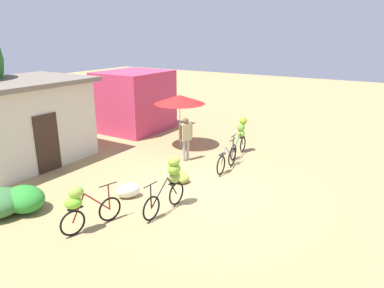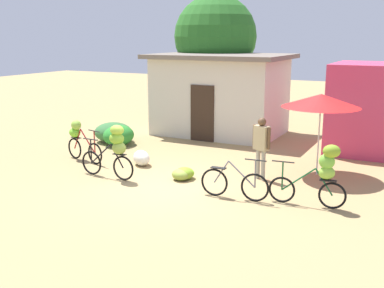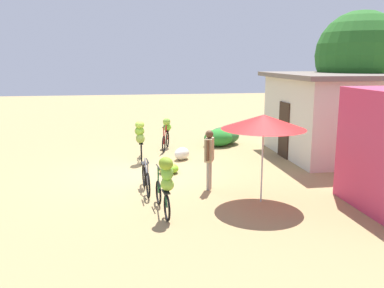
% 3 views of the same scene
% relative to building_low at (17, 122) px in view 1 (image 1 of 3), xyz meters
% --- Properties ---
extents(ground_plane, '(60.00, 60.00, 0.00)m').
position_rel_building_low_xyz_m(ground_plane, '(1.50, -6.69, -1.53)').
color(ground_plane, '#9F8555').
extents(building_low, '(5.03, 3.64, 3.02)m').
position_rel_building_low_xyz_m(building_low, '(0.00, 0.00, 0.00)').
color(building_low, beige).
rests_on(building_low, ground).
extents(shop_pink, '(3.20, 2.80, 2.84)m').
position_rel_building_low_xyz_m(shop_pink, '(5.86, -0.43, -0.11)').
color(shop_pink, '#C3375B').
rests_on(shop_pink, ground).
extents(hedge_bush_front_right, '(0.99, 1.18, 0.70)m').
position_rel_building_low_xyz_m(hedge_bush_front_right, '(-2.26, -3.50, -1.18)').
color(hedge_bush_front_right, '#2A842C').
rests_on(hedge_bush_front_right, ground).
extents(market_umbrella, '(2.06, 2.06, 2.20)m').
position_rel_building_low_xyz_m(market_umbrella, '(4.60, -3.93, 0.50)').
color(market_umbrella, beige).
rests_on(market_umbrella, ground).
extents(bicycle_leftmost, '(1.61, 0.57, 1.22)m').
position_rel_building_low_xyz_m(bicycle_leftmost, '(-2.15, -5.64, -0.82)').
color(bicycle_leftmost, black).
rests_on(bicycle_leftmost, ground).
extents(bicycle_near_pile, '(1.72, 0.37, 1.46)m').
position_rel_building_low_xyz_m(bicycle_near_pile, '(-0.04, -6.75, -0.66)').
color(bicycle_near_pile, black).
rests_on(bicycle_near_pile, ground).
extents(bicycle_center_loaded, '(1.65, 0.18, 0.99)m').
position_rel_building_low_xyz_m(bicycle_center_loaded, '(3.32, -6.73, -1.17)').
color(bicycle_center_loaded, black).
rests_on(bicycle_center_loaded, ground).
extents(bicycle_by_shop, '(1.70, 0.43, 1.43)m').
position_rel_building_low_xyz_m(bicycle_by_shop, '(5.21, -6.38, -0.70)').
color(bicycle_by_shop, black).
rests_on(bicycle_by_shop, ground).
extents(banana_pile_on_ground, '(0.65, 0.72, 0.31)m').
position_rel_building_low_xyz_m(banana_pile_on_ground, '(1.56, -5.95, -1.38)').
color(banana_pile_on_ground, '#78BD24').
rests_on(banana_pile_on_ground, ground).
extents(produce_sack, '(0.82, 0.78, 0.44)m').
position_rel_building_low_xyz_m(produce_sack, '(-0.17, -5.29, -1.31)').
color(produce_sack, silver).
rests_on(produce_sack, ground).
extents(person_vendor, '(0.54, 0.34, 1.64)m').
position_rel_building_low_xyz_m(person_vendor, '(3.36, -5.01, -0.52)').
color(person_vendor, gray).
rests_on(person_vendor, ground).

